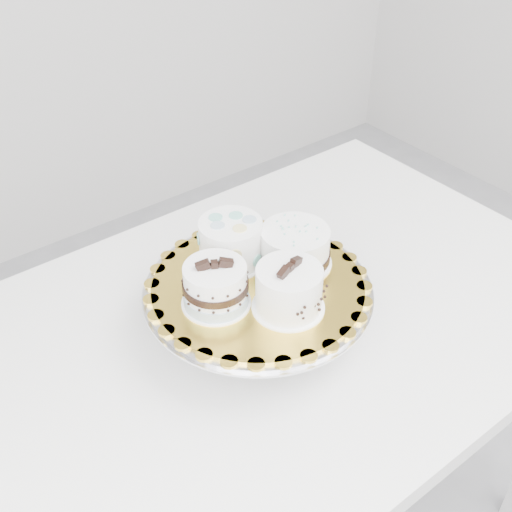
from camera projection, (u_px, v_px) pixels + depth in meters
table at (276, 346)px, 1.18m from camera, size 1.15×0.77×0.75m
cake_stand at (258, 301)px, 1.05m from camera, size 0.37×0.37×0.10m
cake_board at (258, 285)px, 1.03m from camera, size 0.42×0.42×0.01m
cake_swirl at (289, 290)px, 0.96m from camera, size 0.12×0.12×0.09m
cake_banded at (216, 287)px, 0.97m from camera, size 0.13×0.13×0.09m
cake_dots at (231, 241)px, 1.05m from camera, size 0.13×0.13×0.08m
cake_ribbon at (295, 248)px, 1.05m from camera, size 0.13×0.13×0.07m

